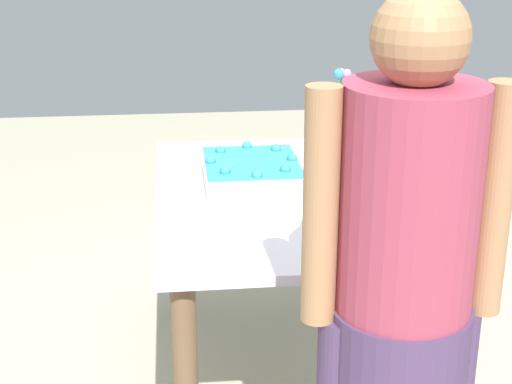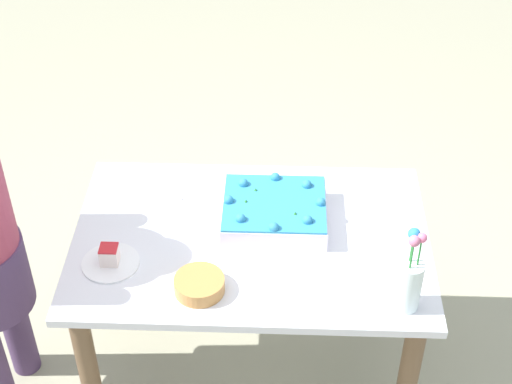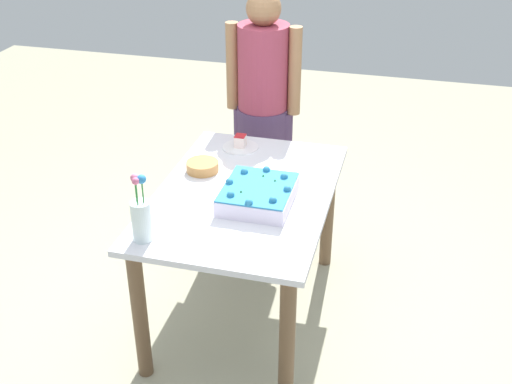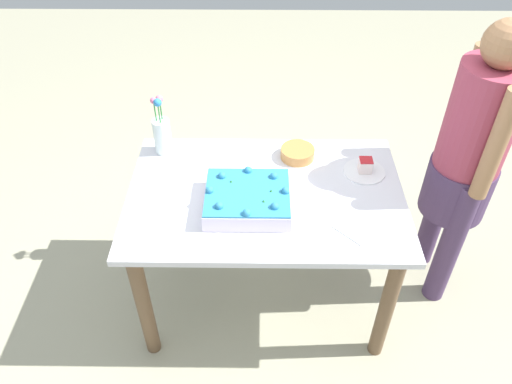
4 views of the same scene
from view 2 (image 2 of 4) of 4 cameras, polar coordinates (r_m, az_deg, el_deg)
ground_plane at (r=3.30m, az=-0.32°, el=-12.82°), size 8.00×8.00×0.00m
dining_table at (r=2.84m, az=-0.37°, el=-5.20°), size 1.25×0.83×0.74m
sheet_cake at (r=2.79m, az=1.34°, el=-1.41°), size 0.37×0.32×0.11m
serving_plate_with_slice at (r=2.69m, az=-10.56°, el=-4.85°), size 0.20×0.20×0.08m
cake_knife at (r=2.97m, az=-6.54°, el=0.23°), size 0.14×0.14×0.00m
flower_vase at (r=2.49m, az=11.06°, el=-6.36°), size 0.09×0.09×0.31m
fruit_bowl at (r=2.56m, az=-4.14°, el=-6.75°), size 0.17×0.17×0.05m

